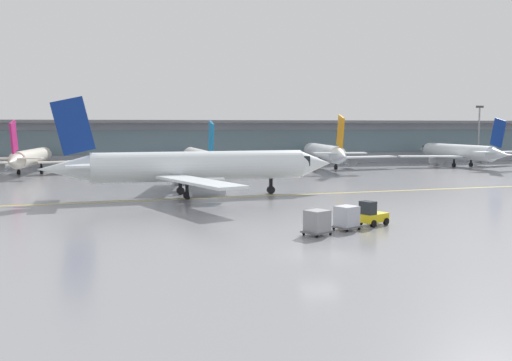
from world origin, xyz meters
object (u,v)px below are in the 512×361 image
object	(u,v)px
baggage_tug	(372,215)
gate_airplane_2	(200,157)
cargo_dolly_lead	(347,217)
cargo_dolly_trailing	(317,222)
apron_light_mast_1	(479,131)
taxiing_regional_jet	(197,167)
gate_airplane_3	(324,153)
gate_airplane_4	(459,152)
gate_airplane_1	(31,158)

from	to	relation	value
baggage_tug	gate_airplane_2	bearing A→B (deg)	70.37
cargo_dolly_lead	cargo_dolly_trailing	bearing A→B (deg)	-180.00
cargo_dolly_trailing	apron_light_mast_1	size ratio (longest dim) A/B	0.20
taxiing_regional_jet	apron_light_mast_1	xyz separation A→B (m)	(69.65, 48.92, 3.67)
gate_airplane_3	gate_airplane_2	bearing A→B (deg)	105.93
apron_light_mast_1	baggage_tug	bearing A→B (deg)	-128.64
taxiing_regional_jet	apron_light_mast_1	size ratio (longest dim) A/B	2.72
gate_airplane_4	baggage_tug	xyz separation A→B (m)	(-45.85, -61.15, -2.08)
gate_airplane_2	baggage_tug	world-z (taller)	gate_airplane_2
gate_airplane_4	apron_light_mast_1	xyz separation A→B (m)	(11.35, 10.39, 4.20)
gate_airplane_1	gate_airplane_3	size ratio (longest dim) A/B	0.90
gate_airplane_3	cargo_dolly_trailing	bearing A→B (deg)	166.20
baggage_tug	gate_airplane_3	bearing A→B (deg)	46.60
gate_airplane_3	cargo_dolly_lead	world-z (taller)	gate_airplane_3
taxiing_regional_jet	apron_light_mast_1	bearing A→B (deg)	29.78
baggage_tug	cargo_dolly_trailing	xyz separation A→B (m)	(-5.85, -3.17, 0.16)
gate_airplane_1	cargo_dolly_lead	size ratio (longest dim) A/B	10.81
gate_airplane_4	cargo_dolly_trailing	distance (m)	82.54
taxiing_regional_jet	cargo_dolly_lead	xyz separation A→B (m)	(9.62, -24.15, -2.45)
cargo_dolly_trailing	apron_light_mast_1	distance (m)	97.95
taxiing_regional_jet	gate_airplane_3	bearing A→B (deg)	47.54
baggage_tug	cargo_dolly_trailing	distance (m)	6.66
taxiing_regional_jet	cargo_dolly_trailing	size ratio (longest dim) A/B	13.52
baggage_tug	gate_airplane_1	bearing A→B (deg)	93.58
taxiing_regional_jet	cargo_dolly_lead	world-z (taller)	taxiing_regional_jet
taxiing_regional_jet	baggage_tug	bearing A→B (deg)	-66.48
baggage_tug	gate_airplane_4	bearing A→B (deg)	24.72
cargo_dolly_trailing	gate_airplane_4	bearing A→B (deg)	22.78
gate_airplane_1	gate_airplane_4	bearing A→B (deg)	-86.81
baggage_tug	apron_light_mast_1	distance (m)	91.81
gate_airplane_1	cargo_dolly_trailing	size ratio (longest dim) A/B	10.81
gate_airplane_2	gate_airplane_1	bearing A→B (deg)	77.22
gate_airplane_2	gate_airplane_4	xyz separation A→B (m)	(54.47, 5.46, 0.20)
gate_airplane_2	taxiing_regional_jet	size ratio (longest dim) A/B	0.79
gate_airplane_3	apron_light_mast_1	xyz separation A→B (m)	(41.06, 11.20, 4.06)
cargo_dolly_trailing	gate_airplane_3	bearing A→B (deg)	42.48
gate_airplane_2	gate_airplane_3	xyz separation A→B (m)	(24.76, 4.65, 0.34)
gate_airplane_1	baggage_tug	distance (m)	71.16
gate_airplane_1	cargo_dolly_lead	world-z (taller)	gate_airplane_1
gate_airplane_2	baggage_tug	distance (m)	56.39
gate_airplane_4	apron_light_mast_1	distance (m)	15.95
gate_airplane_4	baggage_tug	distance (m)	76.46
gate_airplane_3	gate_airplane_4	bearing A→B (deg)	-83.14
gate_airplane_3	cargo_dolly_lead	size ratio (longest dim) A/B	12.00
cargo_dolly_lead	gate_airplane_1	bearing A→B (deg)	90.99
taxiing_regional_jet	cargo_dolly_trailing	world-z (taller)	taxiing_regional_jet
taxiing_regional_jet	cargo_dolly_trailing	distance (m)	26.73
taxiing_regional_jet	baggage_tug	size ratio (longest dim) A/B	11.95
gate_airplane_3	cargo_dolly_lead	distance (m)	64.75
gate_airplane_1	taxiing_regional_jet	xyz separation A→B (m)	(25.24, -37.70, 0.70)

